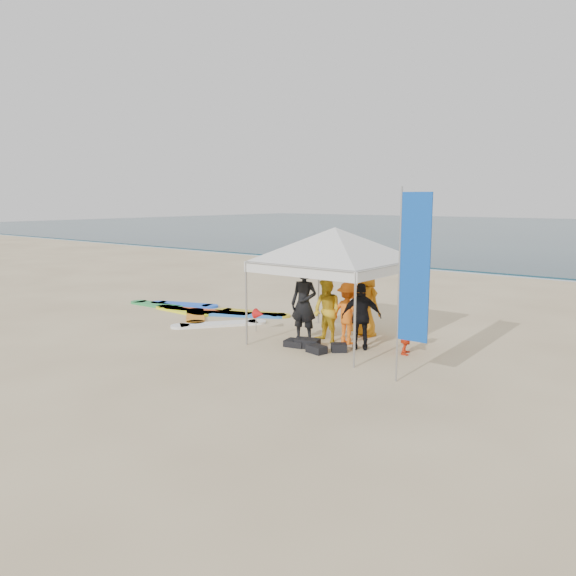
# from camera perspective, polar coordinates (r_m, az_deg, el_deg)

# --- Properties ---
(ground) EXTENTS (120.00, 120.00, 0.00)m
(ground) POSITION_cam_1_polar(r_m,az_deg,el_deg) (13.51, -6.94, -6.39)
(ground) COLOR beige
(ground) RESTS_ON ground
(shoreline_foam) EXTENTS (160.00, 1.20, 0.01)m
(shoreline_foam) POSITION_cam_1_polar(r_m,az_deg,el_deg) (29.12, 19.24, 1.47)
(shoreline_foam) COLOR silver
(shoreline_foam) RESTS_ON ground
(person_black_a) EXTENTS (0.76, 0.57, 1.90)m
(person_black_a) POSITION_cam_1_polar(r_m,az_deg,el_deg) (14.18, 1.62, -1.64)
(person_black_a) COLOR black
(person_black_a) RESTS_ON ground
(person_yellow) EXTENTS (0.89, 0.75, 1.60)m
(person_yellow) POSITION_cam_1_polar(r_m,az_deg,el_deg) (14.11, 3.97, -2.33)
(person_yellow) COLOR yellow
(person_yellow) RESTS_ON ground
(person_orange_a) EXTENTS (1.07, 0.69, 1.56)m
(person_orange_a) POSITION_cam_1_polar(r_m,az_deg,el_deg) (14.02, 6.15, -2.54)
(person_orange_a) COLOR orange
(person_orange_a) RESTS_ON ground
(person_black_b) EXTENTS (1.01, 0.83, 1.62)m
(person_black_b) POSITION_cam_1_polar(r_m,az_deg,el_deg) (13.48, 7.47, -2.90)
(person_black_b) COLOR black
(person_black_b) RESTS_ON ground
(person_orange_b) EXTENTS (0.99, 0.75, 1.82)m
(person_orange_b) POSITION_cam_1_polar(r_m,az_deg,el_deg) (14.84, 7.84, -1.41)
(person_orange_b) COLOR orange
(person_orange_b) RESTS_ON ground
(person_seated) EXTENTS (0.56, 0.92, 0.95)m
(person_seated) POSITION_cam_1_polar(r_m,az_deg,el_deg) (13.37, 11.90, -4.59)
(person_seated) COLOR #FF3F16
(person_seated) RESTS_ON ground
(canopy_tent) EXTENTS (4.38, 4.38, 3.31)m
(canopy_tent) POSITION_cam_1_polar(r_m,az_deg,el_deg) (13.87, 4.78, 6.12)
(canopy_tent) COLOR #A5A5A8
(canopy_tent) RESTS_ON ground
(feather_flag) EXTENTS (0.64, 0.04, 3.82)m
(feather_flag) POSITION_cam_1_polar(r_m,az_deg,el_deg) (10.87, 12.60, 1.80)
(feather_flag) COLOR #A5A5A8
(feather_flag) RESTS_ON ground
(marker_pennant) EXTENTS (0.28, 0.28, 0.64)m
(marker_pennant) POSITION_cam_1_polar(r_m,az_deg,el_deg) (15.22, -2.94, -2.66)
(marker_pennant) COLOR #A5A5A8
(marker_pennant) RESTS_ON ground
(gear_pile) EXTENTS (1.61, 0.82, 0.22)m
(gear_pile) POSITION_cam_1_polar(r_m,az_deg,el_deg) (13.59, 2.35, -5.81)
(gear_pile) COLOR black
(gear_pile) RESTS_ON ground
(surfboard_spread) EXTENTS (5.57, 3.33, 0.07)m
(surfboard_spread) POSITION_cam_1_polar(r_m,az_deg,el_deg) (17.92, -8.35, -2.47)
(surfboard_spread) COLOR gold
(surfboard_spread) RESTS_ON ground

